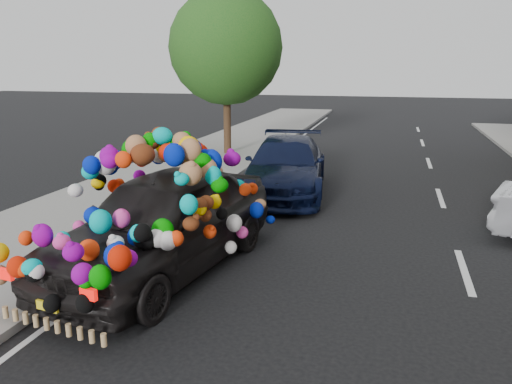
% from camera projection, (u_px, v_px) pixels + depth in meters
% --- Properties ---
extents(ground, '(100.00, 100.00, 0.00)m').
position_uv_depth(ground, '(259.00, 251.00, 9.36)').
color(ground, black).
rests_on(ground, ground).
extents(sidewalk, '(4.00, 60.00, 0.12)m').
position_uv_depth(sidewalk, '(61.00, 229.00, 10.44)').
color(sidewalk, gray).
rests_on(sidewalk, ground).
extents(kerb, '(0.15, 60.00, 0.13)m').
position_uv_depth(kerb, '(145.00, 237.00, 9.94)').
color(kerb, gray).
rests_on(kerb, ground).
extents(lane_markings, '(6.00, 50.00, 0.01)m').
position_uv_depth(lane_markings, '(464.00, 271.00, 8.43)').
color(lane_markings, silver).
rests_on(lane_markings, ground).
extents(tree_near_sidewalk, '(4.20, 4.20, 6.13)m').
position_uv_depth(tree_near_sidewalk, '(226.00, 47.00, 18.22)').
color(tree_near_sidewalk, '#332114').
rests_on(tree_near_sidewalk, ground).
extents(plush_art_car, '(3.18, 5.52, 2.36)m').
position_uv_depth(plush_art_car, '(163.00, 200.00, 8.23)').
color(plush_art_car, black).
rests_on(plush_art_car, ground).
extents(navy_sedan, '(2.66, 5.29, 1.47)m').
position_uv_depth(navy_sedan, '(286.00, 166.00, 13.50)').
color(navy_sedan, black).
rests_on(navy_sedan, ground).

